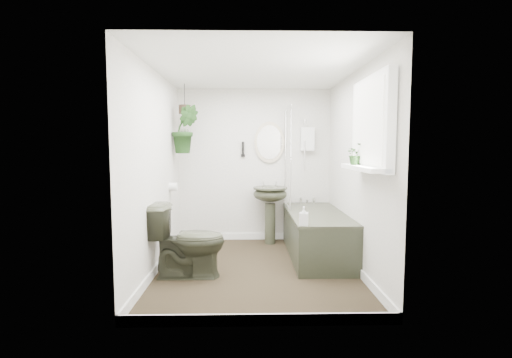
{
  "coord_description": "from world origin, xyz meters",
  "views": [
    {
      "loc": [
        -0.09,
        -4.25,
        1.44
      ],
      "look_at": [
        0.0,
        0.15,
        1.05
      ],
      "focal_mm": 26.0,
      "sensor_mm": 36.0,
      "label": 1
    }
  ],
  "objects": [
    {
      "name": "toilet_roll_holder",
      "position": [
        -1.1,
        0.7,
        0.9
      ],
      "size": [
        0.11,
        0.11,
        0.11
      ],
      "primitive_type": "cylinder",
      "rotation": [
        0.0,
        1.57,
        0.0
      ],
      "color": "white",
      "rests_on": "wall_left"
    },
    {
      "name": "bathtub",
      "position": [
        0.8,
        0.5,
        0.29
      ],
      "size": [
        0.72,
        1.72,
        0.58
      ],
      "primitive_type": null,
      "color": "#323526",
      "rests_on": "floor"
    },
    {
      "name": "wall_sconce",
      "position": [
        -0.17,
        1.36,
        1.4
      ],
      "size": [
        0.04,
        0.04,
        0.22
      ],
      "primitive_type": "cylinder",
      "color": "black",
      "rests_on": "wall_back"
    },
    {
      "name": "wall_back",
      "position": [
        0.0,
        1.41,
        1.15
      ],
      "size": [
        2.3,
        0.02,
        2.3
      ],
      "primitive_type": "cube",
      "color": "silver",
      "rests_on": "ground"
    },
    {
      "name": "toilet",
      "position": [
        -0.76,
        -0.22,
        0.41
      ],
      "size": [
        0.8,
        0.46,
        0.81
      ],
      "primitive_type": "imported",
      "rotation": [
        0.0,
        0.0,
        1.57
      ],
      "color": "#323526",
      "rests_on": "floor"
    },
    {
      "name": "skirting",
      "position": [
        0.0,
        0.0,
        0.05
      ],
      "size": [
        2.3,
        2.8,
        0.1
      ],
      "primitive_type": "cube",
      "color": "white",
      "rests_on": "floor"
    },
    {
      "name": "soap_bottle",
      "position": [
        0.51,
        -0.29,
        0.68
      ],
      "size": [
        0.11,
        0.11,
        0.21
      ],
      "primitive_type": "imported",
      "rotation": [
        0.0,
        0.0,
        -0.2
      ],
      "color": "#2C2929",
      "rests_on": "bathtub"
    },
    {
      "name": "bath_screen",
      "position": [
        0.47,
        0.99,
        1.28
      ],
      "size": [
        0.04,
        0.72,
        1.4
      ],
      "primitive_type": null,
      "color": "silver",
      "rests_on": "bathtub"
    },
    {
      "name": "wall_right",
      "position": [
        1.16,
        0.0,
        1.15
      ],
      "size": [
        0.02,
        2.8,
        2.3
      ],
      "primitive_type": "cube",
      "color": "silver",
      "rests_on": "ground"
    },
    {
      "name": "wall_left",
      "position": [
        -1.16,
        0.0,
        1.15
      ],
      "size": [
        0.02,
        2.8,
        2.3
      ],
      "primitive_type": "cube",
      "color": "silver",
      "rests_on": "ground"
    },
    {
      "name": "window_sill",
      "position": [
        1.02,
        -0.7,
        1.23
      ],
      "size": [
        0.18,
        1.0,
        0.04
      ],
      "primitive_type": "cube",
      "color": "white",
      "rests_on": "wall_right"
    },
    {
      "name": "hanging_pot",
      "position": [
        -0.97,
        0.96,
        1.95
      ],
      "size": [
        0.16,
        0.16,
        0.12
      ],
      "primitive_type": "cylinder",
      "color": "#38291D",
      "rests_on": "ceiling"
    },
    {
      "name": "floor",
      "position": [
        0.0,
        0.0,
        -0.01
      ],
      "size": [
        2.3,
        2.8,
        0.02
      ],
      "primitive_type": "cube",
      "color": "black",
      "rests_on": "ground"
    },
    {
      "name": "wall_front",
      "position": [
        0.0,
        -1.41,
        1.15
      ],
      "size": [
        2.3,
        0.02,
        2.3
      ],
      "primitive_type": "cube",
      "color": "silver",
      "rests_on": "ground"
    },
    {
      "name": "oval_mirror",
      "position": [
        0.23,
        1.37,
        1.5
      ],
      "size": [
        0.46,
        0.03,
        0.62
      ],
      "primitive_type": "ellipsoid",
      "color": "beige",
      "rests_on": "wall_back"
    },
    {
      "name": "pedestal_sink",
      "position": [
        0.23,
        1.15,
        0.42
      ],
      "size": [
        0.56,
        0.5,
        0.85
      ],
      "primitive_type": null,
      "rotation": [
        0.0,
        0.0,
        -0.17
      ],
      "color": "#323526",
      "rests_on": "floor"
    },
    {
      "name": "window_recess",
      "position": [
        1.09,
        -0.7,
        1.65
      ],
      "size": [
        0.08,
        1.0,
        0.9
      ],
      "primitive_type": "cube",
      "color": "white",
      "rests_on": "wall_right"
    },
    {
      "name": "sill_plant",
      "position": [
        1.01,
        -0.47,
        1.36
      ],
      "size": [
        0.22,
        0.2,
        0.22
      ],
      "primitive_type": "imported",
      "rotation": [
        0.0,
        0.0,
        0.16
      ],
      "color": "black",
      "rests_on": "window_sill"
    },
    {
      "name": "hanging_plant",
      "position": [
        -0.97,
        0.96,
        1.68
      ],
      "size": [
        0.41,
        0.36,
        0.67
      ],
      "primitive_type": "imported",
      "rotation": [
        0.0,
        0.0,
        0.18
      ],
      "color": "black",
      "rests_on": "ceiling"
    },
    {
      "name": "window_blinds",
      "position": [
        1.04,
        -0.7,
        1.65
      ],
      "size": [
        0.01,
        0.86,
        0.76
      ],
      "primitive_type": "cube",
      "color": "white",
      "rests_on": "wall_right"
    },
    {
      "name": "ceiling",
      "position": [
        0.0,
        0.0,
        2.31
      ],
      "size": [
        2.3,
        2.8,
        0.02
      ],
      "primitive_type": "cube",
      "color": "white",
      "rests_on": "ground"
    },
    {
      "name": "shower_box",
      "position": [
        0.8,
        1.34,
        1.55
      ],
      "size": [
        0.2,
        0.1,
        0.35
      ],
      "primitive_type": "cube",
      "color": "white",
      "rests_on": "wall_back"
    }
  ]
}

